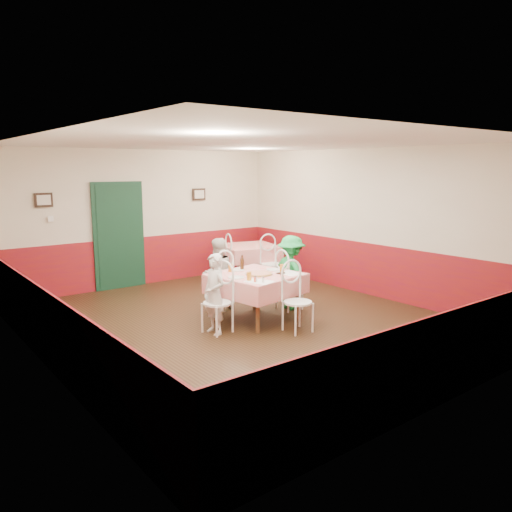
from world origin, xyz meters
TOP-DOWN VIEW (x-y plane):
  - floor at (0.00, 0.00)m, footprint 7.00×7.00m
  - ceiling at (0.00, 0.00)m, footprint 7.00×7.00m
  - back_wall at (0.00, 3.50)m, footprint 6.00×0.10m
  - front_wall at (0.00, -3.50)m, footprint 6.00×0.10m
  - left_wall at (-3.00, 0.00)m, footprint 0.10×7.00m
  - right_wall at (3.00, 0.00)m, footprint 0.10×7.00m
  - wainscot_back at (0.00, 3.48)m, footprint 6.00×0.03m
  - wainscot_front at (0.00, -3.48)m, footprint 6.00×0.03m
  - wainscot_left at (-2.98, 0.00)m, footprint 0.03×7.00m
  - wainscot_right at (2.98, 0.00)m, footprint 0.03×7.00m
  - door at (-0.60, 3.45)m, footprint 0.96×0.06m
  - picture_left at (-2.00, 3.45)m, footprint 0.32×0.03m
  - picture_right at (1.30, 3.45)m, footprint 0.32×0.03m
  - thermostat at (-1.90, 3.45)m, footprint 0.10×0.03m
  - main_table at (0.23, 0.01)m, footprint 1.41×1.41m
  - second_table at (1.96, 2.46)m, footprint 1.36×1.36m
  - chair_left at (-0.60, -0.14)m, footprint 0.48×0.48m
  - chair_right at (1.07, 0.15)m, footprint 0.42×0.42m
  - chair_far at (0.09, 0.84)m, footprint 0.44×0.44m
  - chair_near at (0.38, -0.83)m, footprint 0.46×0.46m
  - chair_second_a at (1.21, 2.46)m, footprint 0.51×0.51m
  - chair_second_b at (1.96, 1.71)m, footprint 0.51×0.51m
  - pizza at (0.23, -0.07)m, footprint 0.47×0.47m
  - plate_left at (-0.19, -0.04)m, footprint 0.29×0.29m
  - plate_right at (0.65, 0.07)m, footprint 0.29×0.29m
  - plate_far at (0.16, 0.41)m, footprint 0.29×0.29m
  - glass_a at (-0.14, -0.30)m, footprint 0.08×0.08m
  - glass_b at (0.63, -0.17)m, footprint 0.08×0.08m
  - glass_c at (0.01, 0.40)m, footprint 0.08×0.08m
  - beer_bottle at (0.25, 0.40)m, footprint 0.07×0.07m
  - shaker_a at (-0.12, -0.45)m, footprint 0.04×0.04m
  - shaker_b at (-0.05, -0.54)m, footprint 0.04×0.04m
  - shaker_c at (-0.13, -0.45)m, footprint 0.04×0.04m
  - menu_left at (-0.07, -0.46)m, footprint 0.41×0.47m
  - menu_right at (0.70, -0.28)m, footprint 0.32×0.41m
  - wallet at (0.55, -0.23)m, footprint 0.12×0.11m
  - diner_left at (-0.65, -0.14)m, footprint 0.30×0.45m
  - diner_far at (0.09, 0.89)m, footprint 0.67×0.55m
  - diner_right at (1.12, 0.15)m, footprint 0.48×0.83m

SIDE VIEW (x-z plane):
  - floor at x=0.00m, z-range 0.00..0.00m
  - main_table at x=0.23m, z-range -0.01..0.76m
  - second_table at x=1.96m, z-range -0.01..0.76m
  - chair_left at x=-0.60m, z-range 0.00..0.90m
  - chair_right at x=1.07m, z-range 0.00..0.90m
  - chair_far at x=0.09m, z-range 0.00..0.90m
  - chair_near at x=0.38m, z-range 0.00..0.90m
  - chair_second_a at x=1.21m, z-range 0.00..0.90m
  - chair_second_b at x=1.96m, z-range 0.00..0.90m
  - wainscot_back at x=0.00m, z-range 0.00..1.00m
  - wainscot_front at x=0.00m, z-range 0.00..1.00m
  - wainscot_left at x=-2.98m, z-range 0.00..1.00m
  - wainscot_right at x=2.98m, z-range 0.00..1.00m
  - diner_left at x=-0.65m, z-range 0.00..1.20m
  - diner_far at x=0.09m, z-range 0.00..1.25m
  - diner_right at x=1.12m, z-range 0.00..1.29m
  - menu_left at x=-0.07m, z-range 0.76..0.76m
  - menu_right at x=0.70m, z-range 0.76..0.76m
  - plate_left at x=-0.19m, z-range 0.76..0.77m
  - plate_right at x=0.65m, z-range 0.76..0.77m
  - plate_far at x=0.16m, z-range 0.76..0.77m
  - wallet at x=0.55m, z-range 0.76..0.78m
  - pizza at x=0.23m, z-range 0.76..0.79m
  - shaker_a at x=-0.12m, z-range 0.76..0.85m
  - shaker_b at x=-0.05m, z-range 0.76..0.85m
  - shaker_c at x=-0.13m, z-range 0.76..0.85m
  - glass_c at x=0.01m, z-range 0.76..0.88m
  - glass_a at x=-0.14m, z-range 0.76..0.89m
  - glass_b at x=0.63m, z-range 0.76..0.89m
  - beer_bottle at x=0.25m, z-range 0.76..0.99m
  - door at x=-0.60m, z-range 0.00..2.10m
  - back_wall at x=0.00m, z-range 0.00..2.80m
  - front_wall at x=0.00m, z-range 0.00..2.80m
  - left_wall at x=-3.00m, z-range 0.00..2.80m
  - right_wall at x=3.00m, z-range 0.00..2.80m
  - thermostat at x=-1.90m, z-range 1.45..1.55m
  - picture_left at x=-2.00m, z-range 1.72..1.98m
  - picture_right at x=1.30m, z-range 1.72..1.98m
  - ceiling at x=0.00m, z-range 2.80..2.80m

